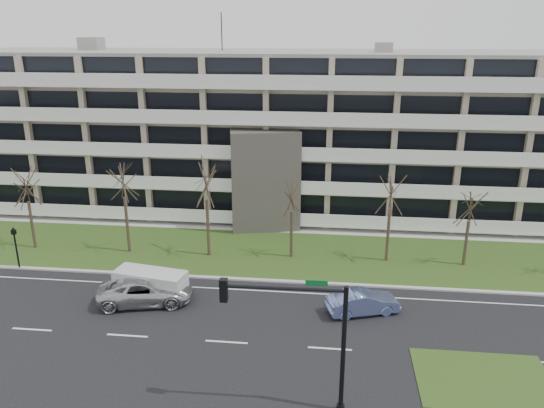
# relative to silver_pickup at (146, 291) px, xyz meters

# --- Properties ---
(ground) EXTENTS (160.00, 160.00, 0.00)m
(ground) POSITION_rel_silver_pickup_xyz_m (6.22, -4.05, -0.86)
(ground) COLOR black
(ground) RESTS_ON ground
(grass_verge) EXTENTS (90.00, 10.00, 0.06)m
(grass_verge) POSITION_rel_silver_pickup_xyz_m (6.22, 8.95, -0.83)
(grass_verge) COLOR #2F4918
(grass_verge) RESTS_ON ground
(curb) EXTENTS (90.00, 0.35, 0.12)m
(curb) POSITION_rel_silver_pickup_xyz_m (6.22, 3.95, -0.80)
(curb) COLOR #B2B2AD
(curb) RESTS_ON ground
(sidewalk) EXTENTS (90.00, 2.00, 0.08)m
(sidewalk) POSITION_rel_silver_pickup_xyz_m (6.22, 14.45, -0.82)
(sidewalk) COLOR #B2B2AD
(sidewalk) RESTS_ON ground
(grass_median) EXTENTS (7.00, 5.00, 0.06)m
(grass_median) POSITION_rel_silver_pickup_xyz_m (20.22, -6.05, -0.83)
(grass_median) COLOR #2F4918
(grass_median) RESTS_ON ground
(lane_edge_line) EXTENTS (90.00, 0.12, 0.01)m
(lane_edge_line) POSITION_rel_silver_pickup_xyz_m (6.22, 2.45, -0.85)
(lane_edge_line) COLOR white
(lane_edge_line) RESTS_ON ground
(apartment_building) EXTENTS (60.50, 15.10, 18.75)m
(apartment_building) POSITION_rel_silver_pickup_xyz_m (6.21, 21.27, 6.76)
(apartment_building) COLOR #B8AB8F
(apartment_building) RESTS_ON ground
(silver_pickup) EXTENTS (6.66, 4.14, 1.72)m
(silver_pickup) POSITION_rel_silver_pickup_xyz_m (0.00, 0.00, 0.00)
(silver_pickup) COLOR #AFB2B7
(silver_pickup) RESTS_ON ground
(blue_sedan) EXTENTS (4.91, 3.00, 1.53)m
(blue_sedan) POSITION_rel_silver_pickup_xyz_m (14.25, 0.22, -0.10)
(blue_sedan) COLOR #6D7EBE
(blue_sedan) RESTS_ON ground
(white_van) EXTENTS (5.09, 2.62, 1.88)m
(white_van) POSITION_rel_silver_pickup_xyz_m (0.16, 0.78, 0.27)
(white_van) COLOR silver
(white_van) RESTS_ON ground
(traffic_signal) EXTENTS (5.91, 0.48, 6.83)m
(traffic_signal) POSITION_rel_silver_pickup_xyz_m (10.83, -9.16, 3.56)
(traffic_signal) COLOR black
(traffic_signal) RESTS_ON ground
(pedestrian_signal) EXTENTS (0.36, 0.31, 3.33)m
(pedestrian_signal) POSITION_rel_silver_pickup_xyz_m (-11.32, 3.92, 1.26)
(pedestrian_signal) COLOR black
(pedestrian_signal) RESTS_ON ground
(tree_1) EXTENTS (3.61, 3.61, 7.23)m
(tree_1) POSITION_rel_silver_pickup_xyz_m (-12.25, 7.83, 4.76)
(tree_1) COLOR #382B21
(tree_1) RESTS_ON ground
(tree_2) EXTENTS (4.20, 4.20, 8.41)m
(tree_2) POSITION_rel_silver_pickup_xyz_m (-4.17, 7.92, 5.68)
(tree_2) COLOR #382B21
(tree_2) RESTS_ON ground
(tree_3) EXTENTS (4.21, 4.21, 8.42)m
(tree_3) POSITION_rel_silver_pickup_xyz_m (2.43, 7.97, 5.69)
(tree_3) COLOR #382B21
(tree_3) RESTS_ON ground
(tree_4) EXTENTS (3.43, 3.43, 6.86)m
(tree_4) POSITION_rel_silver_pickup_xyz_m (9.02, 8.39, 4.47)
(tree_4) COLOR #382B21
(tree_4) RESTS_ON ground
(tree_5) EXTENTS (3.86, 3.86, 7.72)m
(tree_5) POSITION_rel_silver_pickup_xyz_m (16.49, 8.49, 5.14)
(tree_5) COLOR #382B21
(tree_5) RESTS_ON ground
(tree_6) EXTENTS (3.20, 3.20, 6.40)m
(tree_6) POSITION_rel_silver_pickup_xyz_m (22.35, 8.37, 4.11)
(tree_6) COLOR #382B21
(tree_6) RESTS_ON ground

